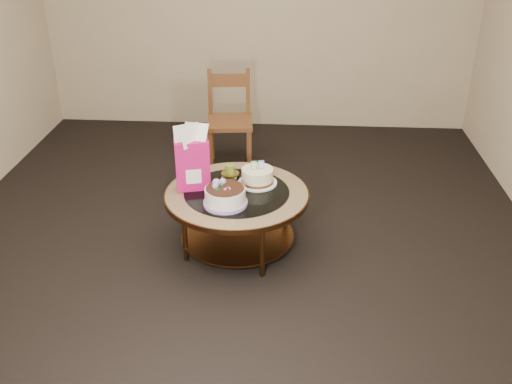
# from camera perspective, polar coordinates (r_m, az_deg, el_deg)

# --- Properties ---
(ground) EXTENTS (5.00, 5.00, 0.00)m
(ground) POSITION_cam_1_polar(r_m,az_deg,el_deg) (4.23, -1.84, -5.44)
(ground) COLOR black
(ground) RESTS_ON ground
(room_walls) EXTENTS (4.52, 5.02, 2.61)m
(room_walls) POSITION_cam_1_polar(r_m,az_deg,el_deg) (3.61, -2.23, 15.42)
(room_walls) COLOR #C1AE92
(room_walls) RESTS_ON ground
(coffee_table) EXTENTS (1.02, 1.02, 0.46)m
(coffee_table) POSITION_cam_1_polar(r_m,az_deg,el_deg) (4.03, -1.93, -0.95)
(coffee_table) COLOR #583419
(coffee_table) RESTS_ON ground
(decorated_cake) EXTENTS (0.30, 0.30, 0.17)m
(decorated_cake) POSITION_cam_1_polar(r_m,az_deg,el_deg) (3.81, -3.12, -0.48)
(decorated_cake) COLOR #A286BD
(decorated_cake) RESTS_ON coffee_table
(cream_cake) EXTENTS (0.28, 0.28, 0.18)m
(cream_cake) POSITION_cam_1_polar(r_m,az_deg,el_deg) (4.08, 0.14, 1.56)
(cream_cake) COLOR white
(cream_cake) RESTS_ON coffee_table
(gift_bag) EXTENTS (0.26, 0.21, 0.47)m
(gift_bag) POSITION_cam_1_polar(r_m,az_deg,el_deg) (3.97, -6.41, 3.42)
(gift_bag) COLOR #D3137D
(gift_bag) RESTS_ON coffee_table
(pillar_candle) EXTENTS (0.13, 0.13, 0.10)m
(pillar_candle) POSITION_cam_1_polar(r_m,az_deg,el_deg) (4.20, -2.61, 2.03)
(pillar_candle) COLOR #F2D763
(pillar_candle) RESTS_ON coffee_table
(dining_chair) EXTENTS (0.45, 0.45, 0.89)m
(dining_chair) POSITION_cam_1_polar(r_m,az_deg,el_deg) (5.30, -2.66, 7.23)
(dining_chair) COLOR brown
(dining_chair) RESTS_ON ground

